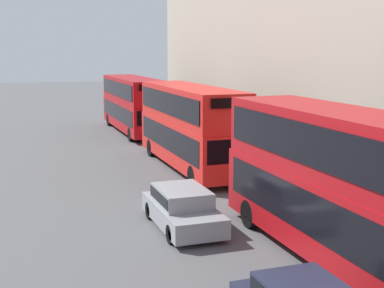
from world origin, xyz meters
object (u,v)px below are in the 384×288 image
(bus_leading, at_px, (350,184))
(bus_second_in_queue, at_px, (190,123))
(bus_third_in_queue, at_px, (133,102))
(car_hatchback, at_px, (182,207))

(bus_leading, height_order, bus_second_in_queue, bus_leading)
(bus_second_in_queue, bearing_deg, bus_third_in_queue, 90.00)
(bus_leading, xyz_separation_m, bus_third_in_queue, (-0.00, 27.33, -0.20))
(bus_second_in_queue, xyz_separation_m, car_hatchback, (-3.40, -9.07, -1.65))
(bus_leading, relative_size, car_hatchback, 2.67)
(bus_leading, height_order, car_hatchback, bus_leading)
(bus_second_in_queue, bearing_deg, car_hatchback, -110.54)
(bus_leading, distance_m, bus_second_in_queue, 14.01)
(bus_leading, xyz_separation_m, bus_second_in_queue, (-0.00, 14.00, -0.09))
(bus_second_in_queue, height_order, bus_third_in_queue, bus_second_in_queue)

